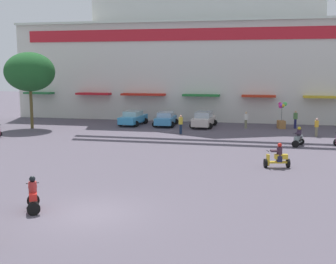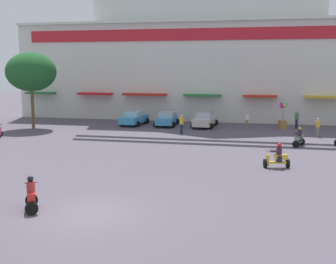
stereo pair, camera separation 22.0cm
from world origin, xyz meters
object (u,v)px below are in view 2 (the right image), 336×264
object	(u,v)px
scooter_rider_1	(31,196)
pedestrian_4	(182,123)
parked_car_0	(134,118)
balloon_vendor_cart	(283,118)
plaza_tree_2	(31,72)
parked_car_2	(205,119)
pedestrian_0	(247,119)
scooter_rider_7	(299,138)
pedestrian_3	(297,119)
parked_car_1	(167,119)
pedestrian_2	(318,126)
scooter_rider_3	(277,158)

from	to	relation	value
scooter_rider_1	pedestrian_4	distance (m)	21.68
parked_car_0	balloon_vendor_cart	size ratio (longest dim) A/B	1.72
plaza_tree_2	parked_car_0	bearing A→B (deg)	26.36
parked_car_2	balloon_vendor_cart	bearing A→B (deg)	4.71
plaza_tree_2	parked_car_2	world-z (taller)	plaza_tree_2
pedestrian_0	pedestrian_4	size ratio (longest dim) A/B	0.97
scooter_rider_7	pedestrian_3	xyz separation A→B (m)	(0.37, 9.70, 0.36)
parked_car_2	plaza_tree_2	bearing A→B (deg)	-164.61
parked_car_0	pedestrian_0	size ratio (longest dim) A/B	2.74
plaza_tree_2	parked_car_1	world-z (taller)	plaza_tree_2
plaza_tree_2	pedestrian_4	size ratio (longest dim) A/B	4.33
parked_car_1	parked_car_2	xyz separation A→B (m)	(3.77, 0.02, 0.05)
pedestrian_3	pedestrian_0	bearing A→B (deg)	-168.20
parked_car_1	pedestrian_4	size ratio (longest dim) A/B	2.45
parked_car_2	scooter_rider_1	bearing A→B (deg)	-97.26
parked_car_1	pedestrian_2	xyz separation A→B (m)	(13.75, -3.81, 0.19)
parked_car_0	parked_car_1	size ratio (longest dim) A/B	1.08
pedestrian_2	balloon_vendor_cart	xyz separation A→B (m)	(-2.68, 4.43, 0.15)
scooter_rider_1	pedestrian_2	xyz separation A→B (m)	(13.33, 22.49, 0.28)
scooter_rider_7	pedestrian_2	distance (m)	5.24
scooter_rider_1	pedestrian_0	size ratio (longest dim) A/B	0.93
parked_car_2	pedestrian_3	distance (m)	8.63
plaza_tree_2	parked_car_0	size ratio (longest dim) A/B	1.64
parked_car_1	pedestrian_4	xyz separation A→B (m)	(2.41, -4.71, 0.23)
pedestrian_4	pedestrian_0	bearing A→B (deg)	41.37
scooter_rider_1	pedestrian_3	bearing A→B (deg)	66.37
scooter_rider_1	scooter_rider_7	size ratio (longest dim) A/B	0.97
scooter_rider_3	pedestrian_3	world-z (taller)	pedestrian_3
parked_car_0	scooter_rider_1	distance (m)	26.54
parked_car_0	pedestrian_0	distance (m)	11.11
scooter_rider_7	pedestrian_3	world-z (taller)	pedestrian_3
scooter_rider_1	pedestrian_3	distance (m)	29.77
scooter_rider_1	pedestrian_0	world-z (taller)	pedestrian_0
scooter_rider_3	pedestrian_4	xyz separation A→B (m)	(-7.89, 11.47, 0.34)
parked_car_0	pedestrian_4	distance (m)	7.40
parked_car_2	scooter_rider_1	world-z (taller)	parked_car_2
parked_car_1	balloon_vendor_cart	xyz separation A→B (m)	(11.07, 0.62, 0.35)
parked_car_0	plaza_tree_2	bearing A→B (deg)	-153.64
pedestrian_0	balloon_vendor_cart	bearing A→B (deg)	10.26
parked_car_0	scooter_rider_3	distance (m)	21.13
parked_car_2	pedestrian_3	bearing A→B (deg)	6.39
pedestrian_0	pedestrian_4	distance (m)	7.17
pedestrian_4	balloon_vendor_cart	xyz separation A→B (m)	(8.66, 5.33, 0.12)
parked_car_0	pedestrian_2	world-z (taller)	pedestrian_2
parked_car_1	pedestrian_0	world-z (taller)	pedestrian_0
pedestrian_3	parked_car_2	bearing A→B (deg)	-173.61
scooter_rider_3	pedestrian_2	size ratio (longest dim) A/B	0.98
parked_car_2	pedestrian_4	distance (m)	4.93
plaza_tree_2	parked_car_2	size ratio (longest dim) A/B	1.57
parked_car_1	pedestrian_2	distance (m)	14.27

